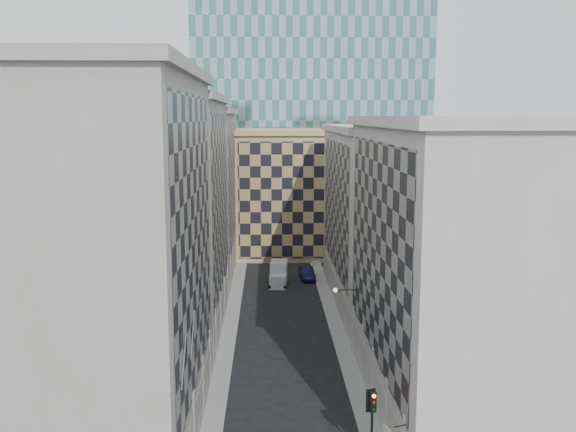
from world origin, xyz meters
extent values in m
cube|color=gray|center=(-5.25, 30.00, 0.07)|extent=(1.50, 100.00, 0.15)
cube|color=gray|center=(5.25, 30.00, 0.07)|extent=(1.50, 100.00, 0.15)
cube|color=gray|center=(-11.00, 11.00, 11.50)|extent=(10.00, 22.00, 23.00)
cube|color=gray|center=(-6.12, 11.00, 13.00)|extent=(0.25, 19.36, 18.00)
cube|color=gray|center=(-6.20, 11.00, 1.60)|extent=(0.45, 21.12, 3.20)
cube|color=gray|center=(-11.00, 11.00, 23.35)|extent=(10.80, 22.80, 0.70)
cylinder|color=gray|center=(-6.35, 8.25, 2.20)|extent=(0.90, 0.90, 4.40)
cylinder|color=gray|center=(-6.35, 13.75, 2.20)|extent=(0.90, 0.90, 4.40)
cylinder|color=gray|center=(-6.35, 19.25, 2.20)|extent=(0.90, 0.90, 4.40)
cube|color=gray|center=(-11.00, 33.00, 11.00)|extent=(10.00, 22.00, 22.00)
cube|color=gray|center=(-6.12, 33.00, 12.50)|extent=(0.25, 19.36, 17.00)
cube|color=gray|center=(-6.20, 33.00, 1.60)|extent=(0.45, 21.12, 3.20)
cube|color=gray|center=(-11.00, 33.00, 22.35)|extent=(10.80, 22.80, 0.70)
cylinder|color=gray|center=(-6.35, 24.75, 2.20)|extent=(0.90, 0.90, 4.40)
cylinder|color=gray|center=(-6.35, 30.25, 2.20)|extent=(0.90, 0.90, 4.40)
cylinder|color=gray|center=(-6.35, 35.75, 2.20)|extent=(0.90, 0.90, 4.40)
cylinder|color=gray|center=(-6.35, 41.25, 2.20)|extent=(0.90, 0.90, 4.40)
cube|color=gray|center=(-11.00, 55.00, 10.50)|extent=(10.00, 22.00, 21.00)
cube|color=gray|center=(-6.12, 55.00, 12.00)|extent=(0.25, 19.36, 16.00)
cube|color=gray|center=(-6.20, 55.00, 1.60)|extent=(0.45, 21.12, 3.20)
cube|color=gray|center=(-11.00, 55.00, 21.35)|extent=(10.80, 22.80, 0.70)
cylinder|color=gray|center=(-6.35, 46.75, 2.20)|extent=(0.90, 0.90, 4.40)
cylinder|color=gray|center=(-6.35, 52.25, 2.20)|extent=(0.90, 0.90, 4.40)
cylinder|color=gray|center=(-6.35, 57.75, 2.20)|extent=(0.90, 0.90, 4.40)
cylinder|color=gray|center=(-6.35, 63.25, 2.20)|extent=(0.90, 0.90, 4.40)
cube|color=#B1ABA3|center=(11.00, 15.00, 10.00)|extent=(10.00, 26.00, 20.00)
cube|color=gray|center=(6.12, 15.00, 11.50)|extent=(0.25, 22.88, 15.00)
cube|color=#B1ABA3|center=(6.20, 15.00, 1.60)|extent=(0.45, 24.96, 3.20)
cube|color=#B1ABA3|center=(11.00, 15.00, 20.35)|extent=(10.80, 26.80, 0.70)
cylinder|color=#B1ABA3|center=(6.35, 9.80, 2.20)|extent=(0.90, 0.90, 4.40)
cylinder|color=#B1ABA3|center=(6.35, 15.00, 2.20)|extent=(0.90, 0.90, 4.40)
cylinder|color=#B1ABA3|center=(6.35, 20.20, 2.20)|extent=(0.90, 0.90, 4.40)
cylinder|color=#B1ABA3|center=(6.35, 25.40, 2.20)|extent=(0.90, 0.90, 4.40)
cube|color=#B1ABA3|center=(11.00, 42.00, 9.50)|extent=(10.00, 28.00, 19.00)
cube|color=gray|center=(6.12, 42.00, 11.00)|extent=(0.25, 24.64, 14.00)
cube|color=#B1ABA3|center=(6.20, 42.00, 1.60)|extent=(0.45, 26.88, 3.20)
cube|color=#B1ABA3|center=(11.00, 42.00, 19.35)|extent=(10.80, 28.80, 0.70)
cube|color=tan|center=(2.00, 68.00, 9.00)|extent=(16.00, 14.00, 18.00)
cube|color=tan|center=(2.00, 60.90, 9.00)|extent=(15.20, 0.25, 16.50)
cube|color=tan|center=(2.00, 68.00, 18.40)|extent=(16.80, 14.80, 0.80)
cube|color=#312B26|center=(0.00, 82.00, 14.00)|extent=(6.00, 6.00, 28.00)
cube|color=#312B26|center=(0.00, 82.00, 28.70)|extent=(7.00, 7.00, 1.40)
cone|color=#312B26|center=(0.00, 82.00, 39.40)|extent=(7.20, 7.20, 20.00)
cylinder|color=gray|center=(-5.90, 4.00, 8.00)|extent=(0.10, 2.33, 2.33)
cylinder|color=gray|center=(-5.90, 8.00, 8.00)|extent=(0.10, 2.33, 2.33)
cylinder|color=black|center=(5.10, 24.00, 6.20)|extent=(1.80, 0.08, 0.08)
sphere|color=#FFE5B2|center=(4.20, 24.00, 6.20)|extent=(0.36, 0.36, 0.36)
cube|color=black|center=(4.55, 6.61, 4.34)|extent=(0.47, 0.43, 1.23)
cube|color=black|center=(4.48, 6.80, 4.34)|extent=(0.59, 0.26, 1.40)
sphere|color=#FF0C07|center=(4.61, 6.44, 4.75)|extent=(0.22, 0.22, 0.22)
sphere|color=#331E05|center=(4.61, 6.44, 4.34)|extent=(0.22, 0.22, 0.22)
sphere|color=black|center=(4.61, 6.44, 3.93)|extent=(0.22, 0.22, 0.22)
cube|color=silver|center=(-0.30, 47.56, 0.81)|extent=(2.15, 2.31, 1.62)
cube|color=silver|center=(-0.10, 49.89, 1.40)|extent=(2.33, 3.40, 2.79)
cylinder|color=black|center=(-1.25, 46.91, 0.41)|extent=(0.34, 0.83, 0.81)
cylinder|color=black|center=(0.54, 46.77, 0.41)|extent=(0.34, 0.83, 0.81)
cylinder|color=black|center=(-0.91, 51.04, 0.41)|extent=(0.34, 0.83, 0.81)
cylinder|color=black|center=(0.88, 50.89, 0.41)|extent=(0.34, 0.83, 0.81)
imported|color=#0F0F37|center=(3.50, 51.70, 0.77)|extent=(2.05, 4.78, 1.53)
cylinder|color=black|center=(5.60, 3.95, 4.18)|extent=(0.72, 0.34, 0.06)
camera|label=1|loc=(-1.44, -28.20, 20.67)|focal=40.00mm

